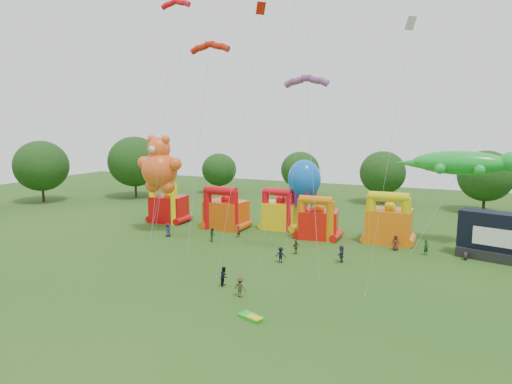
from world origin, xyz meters
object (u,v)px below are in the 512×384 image
at_px(spectator_0, 168,230).
at_px(spectator_4, 296,247).
at_px(stage_trailer, 500,237).
at_px(bouncy_castle_2, 280,213).
at_px(octopus_kite, 304,184).
at_px(gecko_kite, 443,197).
at_px(bouncy_castle_0, 168,207).
at_px(teddy_bear_kite, 159,168).

relative_size(spectator_0, spectator_4, 1.08).
bearing_deg(stage_trailer, bouncy_castle_2, 171.33).
height_order(octopus_kite, spectator_4, octopus_kite).
height_order(octopus_kite, spectator_0, octopus_kite).
height_order(bouncy_castle_2, gecko_kite, gecko_kite).
bearing_deg(spectator_4, bouncy_castle_0, -74.20).
bearing_deg(bouncy_castle_0, stage_trailer, -2.10).
xyz_separation_m(stage_trailer, spectator_4, (-20.68, -6.73, -1.69)).
height_order(gecko_kite, spectator_0, gecko_kite).
distance_m(bouncy_castle_0, gecko_kite, 37.84).
height_order(teddy_bear_kite, gecko_kite, teddy_bear_kite).
bearing_deg(teddy_bear_kite, bouncy_castle_2, 29.95).
height_order(bouncy_castle_0, octopus_kite, octopus_kite).
distance_m(bouncy_castle_0, bouncy_castle_2, 17.04).
relative_size(gecko_kite, spectator_4, 8.60).
xyz_separation_m(teddy_bear_kite, gecko_kite, (34.87, 6.80, -2.58)).
bearing_deg(spectator_4, gecko_kite, 158.52).
bearing_deg(spectator_0, spectator_4, 2.85).
bearing_deg(teddy_bear_kite, bouncy_castle_0, 116.04).
distance_m(bouncy_castle_2, octopus_kite, 5.33).
bearing_deg(stage_trailer, spectator_4, -161.98).
bearing_deg(teddy_bear_kite, stage_trailer, 5.67).
height_order(bouncy_castle_2, stage_trailer, bouncy_castle_2).
bearing_deg(gecko_kite, spectator_4, -147.26).
bearing_deg(spectator_0, gecko_kite, 20.50).
relative_size(stage_trailer, spectator_4, 5.29).
height_order(stage_trailer, spectator_4, stage_trailer).
xyz_separation_m(stage_trailer, gecko_kite, (-5.94, 2.75, 3.56)).
bearing_deg(stage_trailer, gecko_kite, 155.17).
bearing_deg(bouncy_castle_2, teddy_bear_kite, -150.05).
xyz_separation_m(stage_trailer, teddy_bear_kite, (-40.82, -4.05, 6.15)).
bearing_deg(spectator_4, octopus_kite, -130.41).
relative_size(stage_trailer, spectator_0, 4.91).
bearing_deg(stage_trailer, bouncy_castle_0, 177.90).
bearing_deg(teddy_bear_kite, gecko_kite, 11.04).
distance_m(teddy_bear_kite, spectator_0, 8.32).
xyz_separation_m(bouncy_castle_2, octopus_kite, (3.33, 0.20, 4.16)).
relative_size(bouncy_castle_0, teddy_bear_kite, 0.46).
xyz_separation_m(teddy_bear_kite, spectator_0, (2.38, -1.80, -7.77)).
bearing_deg(gecko_kite, bouncy_castle_2, 176.36).
height_order(stage_trailer, gecko_kite, gecko_kite).
height_order(bouncy_castle_0, gecko_kite, gecko_kite).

